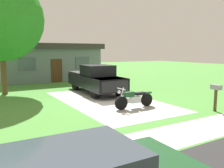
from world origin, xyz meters
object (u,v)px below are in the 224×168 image
at_px(pickup_truck, 95,79).
at_px(motorcycle, 134,99).
at_px(neighbor_house, 49,61).
at_px(mailbox, 216,91).
at_px(shade_tree, 0,19).

bearing_deg(pickup_truck, motorcycle, -93.39).
xyz_separation_m(motorcycle, neighbor_house, (-0.26, 14.01, 1.32)).
distance_m(mailbox, neighbor_house, 16.80).
bearing_deg(neighbor_house, pickup_truck, -86.54).
bearing_deg(mailbox, motorcycle, 139.56).
bearing_deg(neighbor_house, shade_tree, -126.05).
bearing_deg(shade_tree, motorcycle, -55.63).
bearing_deg(pickup_truck, shade_tree, 155.11).
xyz_separation_m(pickup_truck, neighbor_house, (-0.55, 9.09, 0.84)).
relative_size(pickup_truck, shade_tree, 0.76).
xyz_separation_m(pickup_truck, mailbox, (2.60, -7.39, 0.03)).
height_order(mailbox, neighbor_house, neighbor_house).
distance_m(motorcycle, neighbor_house, 14.08).
xyz_separation_m(motorcycle, shade_tree, (-5.07, 7.41, 4.36)).
relative_size(shade_tree, neighbor_house, 0.78).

